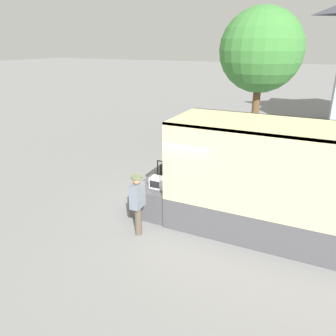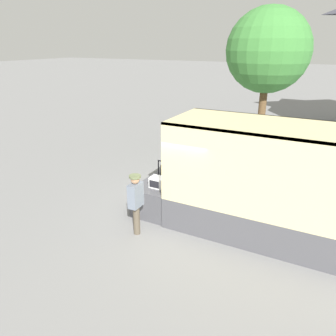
% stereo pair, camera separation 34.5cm
% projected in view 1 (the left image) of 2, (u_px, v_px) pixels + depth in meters
% --- Properties ---
extents(ground_plane, '(160.00, 160.00, 0.00)m').
position_uv_depth(ground_plane, '(178.00, 211.00, 10.11)').
color(ground_plane, gray).
extents(box_truck, '(6.93, 2.14, 3.01)m').
position_uv_depth(box_truck, '(320.00, 212.00, 8.24)').
color(box_truck, silver).
rests_on(box_truck, ground).
extents(tailgate_deck, '(1.11, 2.03, 0.90)m').
position_uv_depth(tailgate_deck, '(162.00, 194.00, 10.18)').
color(tailgate_deck, '#4C4C51').
rests_on(tailgate_deck, ground).
extents(microwave, '(0.48, 0.36, 0.31)m').
position_uv_depth(microwave, '(159.00, 183.00, 9.53)').
color(microwave, white).
rests_on(microwave, tailgate_deck).
extents(portable_generator, '(0.74, 0.43, 0.56)m').
position_uv_depth(portable_generator, '(171.00, 170.00, 10.27)').
color(portable_generator, black).
rests_on(portable_generator, tailgate_deck).
extents(worker_person, '(0.31, 0.44, 1.71)m').
position_uv_depth(worker_person, '(137.00, 199.00, 8.52)').
color(worker_person, brown).
rests_on(worker_person, ground).
extents(street_tree, '(3.86, 3.86, 6.45)m').
position_uv_depth(street_tree, '(261.00, 51.00, 15.17)').
color(street_tree, brown).
rests_on(street_tree, ground).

